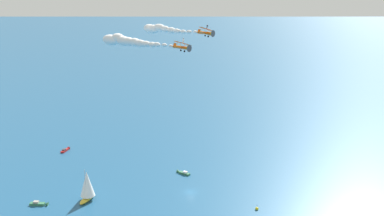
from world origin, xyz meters
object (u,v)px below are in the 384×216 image
at_px(biplane_lead, 206,33).
at_px(wingwalker_lead, 207,26).
at_px(sailboat_near_centre, 87,186).
at_px(motorboat_trailing, 183,173).
at_px(marker_buoy, 257,209).
at_px(biplane_wingman, 182,47).
at_px(motorboat_far_stbd, 40,204).
at_px(wingwalker_wingman, 183,40).
at_px(motorboat_ahead, 66,150).

height_order(biplane_lead, wingwalker_lead, wingwalker_lead).
bearing_deg(sailboat_near_centre, motorboat_trailing, -137.25).
distance_m(marker_buoy, biplane_wingman, 59.35).
distance_m(motorboat_far_stbd, wingwalker_lead, 83.65).
distance_m(sailboat_near_centre, motorboat_trailing, 40.12).
bearing_deg(biplane_wingman, motorboat_trailing, -80.42).
xyz_separation_m(motorboat_far_stbd, wingwalker_lead, (-54.35, -24.73, 58.57)).
bearing_deg(motorboat_trailing, wingwalker_lead, 140.11).
height_order(motorboat_far_stbd, biplane_wingman, biplane_wingman).
relative_size(motorboat_far_stbd, marker_buoy, 3.06).
height_order(motorboat_far_stbd, wingwalker_wingman, wingwalker_wingman).
height_order(motorboat_far_stbd, biplane_lead, biplane_lead).
bearing_deg(motorboat_far_stbd, sailboat_near_centre, -157.22).
relative_size(sailboat_near_centre, wingwalker_lead, 7.83).
height_order(sailboat_near_centre, motorboat_ahead, sailboat_near_centre).
bearing_deg(wingwalker_lead, motorboat_ahead, -21.31).
height_order(motorboat_far_stbd, motorboat_ahead, motorboat_far_stbd).
xyz_separation_m(sailboat_near_centre, motorboat_ahead, (27.46, -44.58, -4.97)).
xyz_separation_m(motorboat_ahead, biplane_wingman, (-60.84, 42.09, 53.58)).
bearing_deg(marker_buoy, biplane_wingman, -2.72).
height_order(marker_buoy, biplane_lead, biplane_lead).
height_order(sailboat_near_centre, wingwalker_wingman, wingwalker_wingman).
relative_size(marker_buoy, biplane_lead, 0.30).
bearing_deg(biplane_wingman, sailboat_near_centre, 4.27).
bearing_deg(wingwalker_wingman, wingwalker_lead, -110.45).
height_order(marker_buoy, wingwalker_lead, wingwalker_lead).
bearing_deg(marker_buoy, sailboat_near_centre, 1.25).
distance_m(biplane_lead, biplane_wingman, 16.81).
bearing_deg(marker_buoy, biplane_lead, -40.44).
bearing_deg(sailboat_near_centre, biplane_lead, -155.32).
bearing_deg(marker_buoy, wingwalker_lead, -41.70).
relative_size(biplane_lead, wingwalker_lead, 4.64).
relative_size(motorboat_ahead, wingwalker_lead, 3.90).
bearing_deg(wingwalker_lead, biplane_lead, 57.33).
height_order(motorboat_ahead, wingwalker_wingman, wingwalker_wingman).
bearing_deg(biplane_wingman, wingwalker_lead, -110.86).
relative_size(biplane_lead, wingwalker_wingman, 3.95).
bearing_deg(wingwalker_lead, sailboat_near_centre, 25.09).
bearing_deg(motorboat_far_stbd, motorboat_trailing, -142.98).
bearing_deg(sailboat_near_centre, biplane_wingman, -175.73).
relative_size(marker_buoy, biplane_wingman, 0.30).
xyz_separation_m(sailboat_near_centre, wingwalker_wingman, (-33.69, -2.98, 50.72)).
height_order(marker_buoy, wingwalker_wingman, wingwalker_wingman).
distance_m(motorboat_trailing, wingwalker_wingman, 60.81).
xyz_separation_m(sailboat_near_centre, wingwalker_lead, (-39.47, -18.48, 53.64)).
height_order(motorboat_trailing, biplane_wingman, biplane_wingman).
distance_m(motorboat_ahead, biplane_lead, 91.33).
height_order(motorboat_ahead, biplane_lead, biplane_lead).
distance_m(marker_buoy, biplane_lead, 62.19).
height_order(sailboat_near_centre, marker_buoy, sailboat_near_centre).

